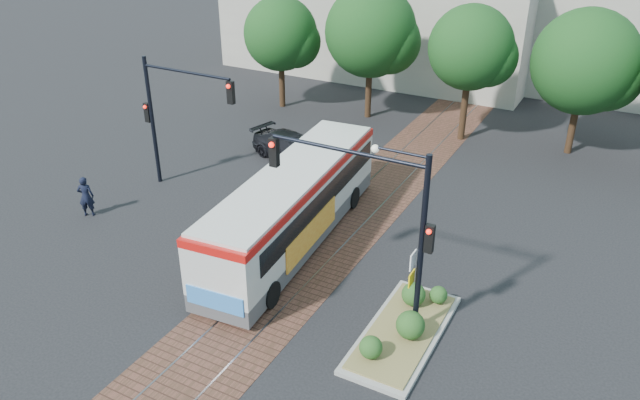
# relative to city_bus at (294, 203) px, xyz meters

# --- Properties ---
(ground) EXTENTS (120.00, 120.00, 0.00)m
(ground) POSITION_rel_city_bus_xyz_m (1.13, -2.34, -1.71)
(ground) COLOR black
(ground) RESTS_ON ground
(trackbed) EXTENTS (3.60, 40.00, 0.02)m
(trackbed) POSITION_rel_city_bus_xyz_m (1.13, 1.66, -1.70)
(trackbed) COLOR brown
(trackbed) RESTS_ON ground
(tree_row) EXTENTS (26.40, 5.60, 7.67)m
(tree_row) POSITION_rel_city_bus_xyz_m (2.34, 14.08, 3.14)
(tree_row) COLOR #382314
(tree_row) RESTS_ON ground
(warehouses) EXTENTS (40.00, 13.00, 8.00)m
(warehouses) POSITION_rel_city_bus_xyz_m (0.60, 26.41, 2.11)
(warehouses) COLOR #ADA899
(warehouses) RESTS_ON ground
(city_bus) EXTENTS (3.36, 11.60, 3.06)m
(city_bus) POSITION_rel_city_bus_xyz_m (0.00, 0.00, 0.00)
(city_bus) COLOR #48484B
(city_bus) RESTS_ON ground
(traffic_island) EXTENTS (2.20, 5.20, 1.13)m
(traffic_island) POSITION_rel_city_bus_xyz_m (5.95, -3.24, -1.38)
(traffic_island) COLOR gray
(traffic_island) RESTS_ON ground
(signal_pole_main) EXTENTS (5.49, 0.46, 6.00)m
(signal_pole_main) POSITION_rel_city_bus_xyz_m (4.99, -3.15, 2.45)
(signal_pole_main) COLOR black
(signal_pole_main) RESTS_ON ground
(signal_pole_left) EXTENTS (4.99, 0.34, 6.00)m
(signal_pole_left) POSITION_rel_city_bus_xyz_m (-7.24, 1.66, 2.16)
(signal_pole_left) COLOR black
(signal_pole_left) RESTS_ON ground
(officer) EXTENTS (0.79, 0.72, 1.80)m
(officer) POSITION_rel_city_bus_xyz_m (-8.80, -2.36, -0.80)
(officer) COLOR black
(officer) RESTS_ON ground
(parked_car) EXTENTS (4.99, 3.01, 1.35)m
(parked_car) POSITION_rel_city_bus_xyz_m (-4.13, 6.81, -1.03)
(parked_car) COLOR black
(parked_car) RESTS_ON ground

